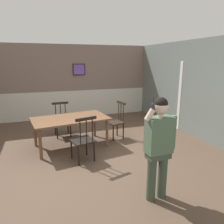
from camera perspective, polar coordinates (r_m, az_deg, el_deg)
ground_plane at (r=4.89m, az=-6.71°, el=-12.04°), size 7.98×7.98×0.00m
room_back_partition at (r=8.04m, az=-12.63°, el=7.51°), size 6.46×0.17×2.68m
room_right_partition at (r=6.03m, az=24.52°, el=5.07°), size 0.13×7.25×2.68m
dining_table at (r=5.32m, az=-11.13°, el=-2.39°), size 1.93×1.26×0.74m
chair_near_window at (r=5.83m, az=1.22°, el=-2.51°), size 0.47×0.47×1.02m
chair_by_doorway at (r=4.56m, az=-7.79°, el=-7.40°), size 0.56×0.56×1.01m
chair_at_table_head at (r=6.21m, az=-13.34°, el=-2.08°), size 0.50×0.50×0.95m
person_figure at (r=3.25m, az=12.62°, el=-8.26°), size 0.56×0.23×1.62m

